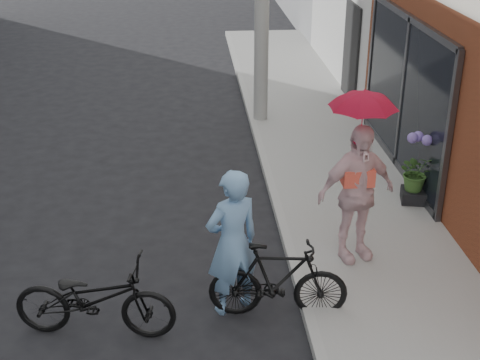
{
  "coord_description": "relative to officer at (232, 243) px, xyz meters",
  "views": [
    {
      "loc": [
        -0.34,
        -6.66,
        4.69
      ],
      "look_at": [
        0.28,
        1.0,
        1.1
      ],
      "focal_mm": 50.0,
      "sensor_mm": 36.0,
      "label": 1
    }
  ],
  "objects": [
    {
      "name": "ground",
      "position": [
        -0.1,
        0.21,
        -0.89
      ],
      "size": [
        80.0,
        80.0,
        0.0
      ],
      "primitive_type": "plane",
      "color": "black",
      "rests_on": "ground"
    },
    {
      "name": "sidewalk",
      "position": [
        2.0,
        2.21,
        -0.83
      ],
      "size": [
        2.2,
        24.0,
        0.12
      ],
      "primitive_type": "cube",
      "color": "gray",
      "rests_on": "ground"
    },
    {
      "name": "curb",
      "position": [
        0.84,
        2.21,
        -0.83
      ],
      "size": [
        0.12,
        24.0,
        0.12
      ],
      "primitive_type": "cube",
      "color": "#9E9E99",
      "rests_on": "ground"
    },
    {
      "name": "officer",
      "position": [
        0.0,
        0.0,
        0.0
      ],
      "size": [
        0.77,
        0.65,
        1.78
      ],
      "primitive_type": "imported",
      "rotation": [
        0.0,
        0.0,
        3.55
      ],
      "color": "#6C97C1",
      "rests_on": "ground"
    },
    {
      "name": "bike_left",
      "position": [
        -1.52,
        -0.34,
        -0.42
      ],
      "size": [
        1.85,
        0.89,
        0.93
      ],
      "primitive_type": "imported",
      "rotation": [
        0.0,
        0.0,
        1.41
      ],
      "color": "black",
      "rests_on": "ground"
    },
    {
      "name": "bike_right",
      "position": [
        0.5,
        -0.17,
        -0.42
      ],
      "size": [
        1.62,
        0.62,
        0.95
      ],
      "primitive_type": "imported",
      "rotation": [
        0.0,
        0.0,
        1.46
      ],
      "color": "black",
      "rests_on": "ground"
    },
    {
      "name": "kimono_woman",
      "position": [
        1.61,
        0.85,
        0.13
      ],
      "size": [
        1.14,
        0.74,
        1.81
      ],
      "primitive_type": "imported",
      "rotation": [
        0.0,
        0.0,
        0.3
      ],
      "color": "silver",
      "rests_on": "sidewalk"
    },
    {
      "name": "parasol",
      "position": [
        1.61,
        0.85,
        1.39
      ],
      "size": [
        0.79,
        0.79,
        0.69
      ],
      "primitive_type": "imported",
      "color": "red",
      "rests_on": "kimono_woman"
    },
    {
      "name": "planter",
      "position": [
        2.9,
        2.32,
        -0.67
      ],
      "size": [
        0.44,
        0.44,
        0.19
      ],
      "primitive_type": "cube",
      "rotation": [
        0.0,
        0.0,
        -0.22
      ],
      "color": "black",
      "rests_on": "sidewalk"
    },
    {
      "name": "potted_plant",
      "position": [
        2.9,
        2.32,
        -0.29
      ],
      "size": [
        0.53,
        0.46,
        0.59
      ],
      "primitive_type": "imported",
      "color": "#396227",
      "rests_on": "planter"
    }
  ]
}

